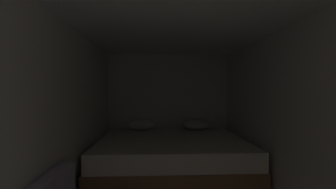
{
  "coord_description": "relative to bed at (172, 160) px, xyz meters",
  "views": [
    {
      "loc": [
        -0.23,
        -0.32,
        1.44
      ],
      "look_at": [
        -0.08,
        2.67,
        1.38
      ],
      "focal_mm": 24.64,
      "sensor_mm": 36.0,
      "label": 1
    }
  ],
  "objects": [
    {
      "name": "ceiling_slab",
      "position": [
        0.0,
        -1.38,
        1.8
      ],
      "size": [
        2.42,
        4.64,
        0.05
      ],
      "primitive_type": "cube",
      "color": "white",
      "rests_on": "wall_left"
    },
    {
      "name": "bed",
      "position": [
        0.0,
        0.0,
        0.0
      ],
      "size": [
        2.2,
        1.82,
        0.89
      ],
      "color": "brown",
      "rests_on": "ground"
    },
    {
      "name": "wall_left",
      "position": [
        -1.18,
        -1.38,
        0.71
      ],
      "size": [
        0.05,
        4.64,
        2.13
      ],
      "primitive_type": "cube",
      "color": "silver",
      "rests_on": "ground"
    },
    {
      "name": "wall_right",
      "position": [
        1.18,
        -1.38,
        0.71
      ],
      "size": [
        0.05,
        4.64,
        2.13
      ],
      "primitive_type": "cube",
      "color": "silver",
      "rests_on": "ground"
    },
    {
      "name": "wall_back",
      "position": [
        0.0,
        0.97,
        0.71
      ],
      "size": [
        2.42,
        0.05,
        2.13
      ],
      "primitive_type": "cube",
      "color": "silver",
      "rests_on": "ground"
    }
  ]
}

